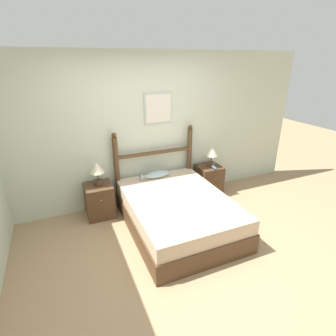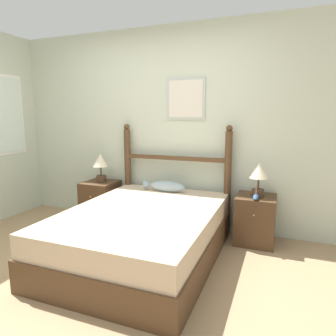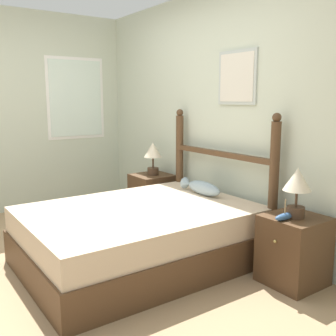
{
  "view_description": "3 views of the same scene",
  "coord_description": "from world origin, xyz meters",
  "px_view_note": "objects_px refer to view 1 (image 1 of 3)",
  "views": [
    {
      "loc": [
        -1.24,
        -2.42,
        2.4
      ],
      "look_at": [
        0.24,
        1.01,
        0.85
      ],
      "focal_mm": 28.0,
      "sensor_mm": 36.0,
      "label": 1
    },
    {
      "loc": [
        1.52,
        -1.94,
        1.43
      ],
      "look_at": [
        0.33,
        1.12,
        0.86
      ],
      "focal_mm": 32.0,
      "sensor_mm": 36.0,
      "label": 2
    },
    {
      "loc": [
        3.11,
        -1.04,
        1.45
      ],
      "look_at": [
        0.16,
        1.02,
        0.81
      ],
      "focal_mm": 42.0,
      "sensor_mm": 36.0,
      "label": 3
    }
  ],
  "objects_px": {
    "nightstand_right": "(209,179)",
    "model_boat": "(214,167)",
    "bed": "(177,212)",
    "table_lamp_left": "(97,170)",
    "table_lamp_right": "(212,153)",
    "fish_pillow": "(155,175)",
    "nightstand_left": "(99,200)"
  },
  "relations": [
    {
      "from": "model_boat",
      "to": "fish_pillow",
      "type": "height_order",
      "value": "model_boat"
    },
    {
      "from": "table_lamp_left",
      "to": "fish_pillow",
      "type": "relative_size",
      "value": 0.73
    },
    {
      "from": "table_lamp_left",
      "to": "model_boat",
      "type": "distance_m",
      "value": 2.07
    },
    {
      "from": "nightstand_left",
      "to": "fish_pillow",
      "type": "xyz_separation_m",
      "value": [
        0.97,
        -0.04,
        0.3
      ]
    },
    {
      "from": "fish_pillow",
      "to": "table_lamp_left",
      "type": "bearing_deg",
      "value": 177.53
    },
    {
      "from": "table_lamp_right",
      "to": "bed",
      "type": "bearing_deg",
      "value": -143.85
    },
    {
      "from": "table_lamp_left",
      "to": "bed",
      "type": "bearing_deg",
      "value": -38.2
    },
    {
      "from": "bed",
      "to": "model_boat",
      "type": "relative_size",
      "value": 9.73
    },
    {
      "from": "nightstand_right",
      "to": "model_boat",
      "type": "bearing_deg",
      "value": -87.82
    },
    {
      "from": "bed",
      "to": "nightstand_left",
      "type": "xyz_separation_m",
      "value": [
        -1.03,
        0.79,
        0.02
      ]
    },
    {
      "from": "nightstand_left",
      "to": "table_lamp_left",
      "type": "bearing_deg",
      "value": 15.54
    },
    {
      "from": "bed",
      "to": "model_boat",
      "type": "height_order",
      "value": "model_boat"
    },
    {
      "from": "table_lamp_right",
      "to": "model_boat",
      "type": "xyz_separation_m",
      "value": [
        -0.01,
        -0.11,
        -0.23
      ]
    },
    {
      "from": "nightstand_left",
      "to": "table_lamp_right",
      "type": "relative_size",
      "value": 1.41
    },
    {
      "from": "nightstand_left",
      "to": "table_lamp_left",
      "type": "xyz_separation_m",
      "value": [
        0.02,
        0.01,
        0.53
      ]
    },
    {
      "from": "bed",
      "to": "nightstand_left",
      "type": "height_order",
      "value": "nightstand_left"
    },
    {
      "from": "model_boat",
      "to": "nightstand_right",
      "type": "bearing_deg",
      "value": 92.18
    },
    {
      "from": "nightstand_left",
      "to": "table_lamp_left",
      "type": "relative_size",
      "value": 1.41
    },
    {
      "from": "bed",
      "to": "fish_pillow",
      "type": "height_order",
      "value": "fish_pillow"
    },
    {
      "from": "table_lamp_left",
      "to": "model_boat",
      "type": "bearing_deg",
      "value": -4.04
    },
    {
      "from": "table_lamp_left",
      "to": "model_boat",
      "type": "relative_size",
      "value": 1.92
    },
    {
      "from": "model_boat",
      "to": "fish_pillow",
      "type": "xyz_separation_m",
      "value": [
        -1.1,
        0.1,
        0.0
      ]
    },
    {
      "from": "fish_pillow",
      "to": "nightstand_left",
      "type": "bearing_deg",
      "value": 177.91
    },
    {
      "from": "nightstand_right",
      "to": "table_lamp_left",
      "type": "relative_size",
      "value": 1.41
    },
    {
      "from": "model_boat",
      "to": "bed",
      "type": "bearing_deg",
      "value": -147.85
    },
    {
      "from": "nightstand_left",
      "to": "model_boat",
      "type": "height_order",
      "value": "model_boat"
    },
    {
      "from": "nightstand_right",
      "to": "fish_pillow",
      "type": "distance_m",
      "value": 1.14
    },
    {
      "from": "table_lamp_right",
      "to": "model_boat",
      "type": "height_order",
      "value": "table_lamp_right"
    },
    {
      "from": "nightstand_left",
      "to": "table_lamp_right",
      "type": "height_order",
      "value": "table_lamp_right"
    },
    {
      "from": "model_boat",
      "to": "fish_pillow",
      "type": "distance_m",
      "value": 1.11
    },
    {
      "from": "fish_pillow",
      "to": "table_lamp_right",
      "type": "bearing_deg",
      "value": 0.49
    },
    {
      "from": "model_boat",
      "to": "nightstand_left",
      "type": "bearing_deg",
      "value": 176.15
    }
  ]
}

